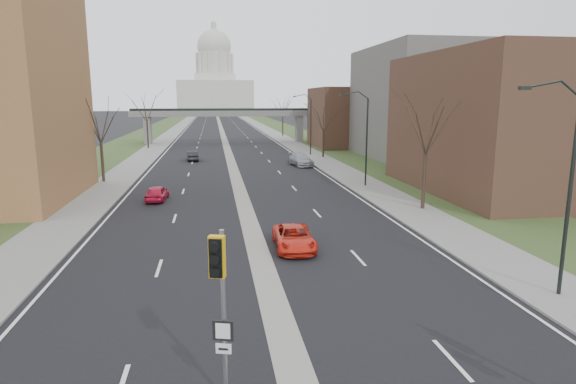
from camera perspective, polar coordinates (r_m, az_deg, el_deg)
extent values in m
cube|color=black|center=(161.09, -8.09, 7.94)|extent=(20.00, 600.00, 0.01)
cube|color=gray|center=(161.09, -8.09, 7.94)|extent=(1.20, 600.00, 0.02)
cube|color=gray|center=(161.70, -3.79, 8.06)|extent=(4.00, 600.00, 0.12)
cube|color=gray|center=(161.37, -12.39, 7.82)|extent=(4.00, 600.00, 0.12)
cube|color=#2E4620|center=(162.33, -1.66, 8.08)|extent=(8.00, 600.00, 0.10)
cube|color=#2E4620|center=(161.85, -14.53, 7.74)|extent=(8.00, 600.00, 0.10)
cube|color=brown|center=(46.92, 25.38, 7.36)|extent=(16.00, 20.00, 12.00)
cube|color=#63615B|center=(69.75, 17.12, 9.98)|extent=(18.00, 22.00, 15.00)
cube|color=brown|center=(84.47, 7.95, 8.74)|extent=(14.00, 14.00, 10.00)
cube|color=slate|center=(91.80, -16.29, 7.01)|extent=(1.20, 2.50, 5.00)
cube|color=slate|center=(92.47, 1.32, 7.47)|extent=(1.20, 2.50, 5.00)
cube|color=slate|center=(90.94, -7.51, 9.21)|extent=(34.00, 3.00, 1.00)
cube|color=black|center=(90.92, -7.52, 9.65)|extent=(34.00, 0.15, 0.50)
cube|color=beige|center=(330.89, -8.58, 11.13)|extent=(48.00, 42.00, 20.00)
cube|color=beige|center=(331.17, -8.64, 13.21)|extent=(26.00, 26.00, 5.00)
cylinder|color=beige|center=(331.67, -8.69, 14.76)|extent=(22.00, 22.00, 14.00)
sphere|color=beige|center=(332.62, -8.75, 16.65)|extent=(22.00, 22.00, 22.00)
cylinder|color=beige|center=(333.99, -8.81, 18.61)|extent=(3.60, 3.60, 4.50)
cylinder|color=black|center=(22.28, 30.35, -0.78)|extent=(0.16, 0.16, 8.00)
cube|color=black|center=(20.54, 26.45, 10.95)|extent=(0.45, 0.18, 0.14)
cylinder|color=black|center=(45.27, 9.30, 5.79)|extent=(0.16, 0.16, 8.00)
cube|color=black|center=(44.44, 6.59, 11.38)|extent=(0.45, 0.18, 0.14)
cylinder|color=black|center=(70.39, 2.71, 7.70)|extent=(0.16, 0.16, 8.00)
cube|color=black|center=(69.86, 0.86, 11.25)|extent=(0.45, 0.18, 0.14)
cylinder|color=#382B21|center=(50.42, -21.14, 3.28)|extent=(0.28, 0.28, 3.75)
cylinder|color=#382B21|center=(83.78, -16.29, 6.50)|extent=(0.28, 0.28, 4.25)
cylinder|color=#382B21|center=(36.70, 15.80, 1.19)|extent=(0.28, 0.28, 4.00)
cylinder|color=#382B21|center=(67.89, 4.20, 5.66)|extent=(0.28, 0.28, 3.50)
cylinder|color=#382B21|center=(107.12, -0.64, 7.80)|extent=(0.28, 0.28, 4.25)
cylinder|color=gray|center=(13.12, -7.61, -14.68)|extent=(0.13, 0.13, 4.82)
cube|color=gold|center=(12.01, -8.41, -7.60)|extent=(0.48, 0.47, 1.07)
cube|color=black|center=(13.24, -7.58, -15.76)|extent=(0.54, 0.19, 0.56)
cube|color=silver|center=(13.48, -7.52, -17.70)|extent=(0.41, 0.15, 0.28)
imported|color=#BD1534|center=(40.23, -15.26, -0.12)|extent=(1.77, 3.79, 1.25)
imported|color=black|center=(65.60, -11.26, 4.22)|extent=(1.78, 4.08, 1.30)
imported|color=red|center=(26.41, 0.72, -5.44)|extent=(2.20, 4.54, 1.24)
imported|color=gray|center=(59.39, 1.53, 3.84)|extent=(2.75, 5.34, 1.48)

